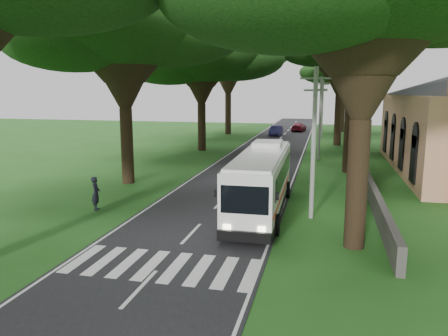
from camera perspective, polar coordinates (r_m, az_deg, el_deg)
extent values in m
plane|color=#1F4D16|center=(19.47, -6.08, -10.43)|extent=(140.00, 140.00, 0.00)
cube|color=black|center=(43.15, 4.87, 1.15)|extent=(8.00, 120.00, 0.04)
cube|color=silver|center=(17.73, -8.25, -12.63)|extent=(8.00, 3.00, 0.01)
cube|color=#383533|center=(41.74, 17.00, 1.24)|extent=(0.35, 50.00, 1.20)
cylinder|color=gray|center=(23.35, 11.62, 3.03)|extent=(0.24, 0.24, 8.00)
cube|color=gray|center=(23.17, 11.93, 11.40)|extent=(1.60, 0.10, 0.10)
cube|color=gray|center=(23.17, 11.87, 9.91)|extent=(1.20, 0.10, 0.10)
cylinder|color=gray|center=(43.26, 12.42, 6.29)|extent=(0.24, 0.24, 8.00)
cube|color=gray|center=(43.17, 12.60, 10.79)|extent=(1.60, 0.10, 0.10)
cube|color=gray|center=(43.16, 12.57, 10.00)|extent=(1.20, 0.10, 0.10)
cylinder|color=gray|center=(63.23, 12.72, 7.49)|extent=(0.24, 0.24, 8.00)
cube|color=gray|center=(63.16, 12.84, 10.57)|extent=(1.60, 0.10, 0.10)
cube|color=gray|center=(63.16, 12.82, 10.03)|extent=(1.20, 0.10, 0.10)
cylinder|color=black|center=(32.65, -12.55, 2.81)|extent=(0.90, 0.90, 5.48)
cone|color=black|center=(32.39, -12.87, 10.97)|extent=(3.20, 3.20, 3.80)
ellipsoid|color=black|center=(32.67, -13.15, 17.64)|extent=(13.77, 13.77, 5.78)
cylinder|color=black|center=(49.27, -2.92, 5.37)|extent=(0.90, 0.90, 5.23)
cone|color=black|center=(49.08, -2.97, 10.63)|extent=(3.20, 3.20, 3.80)
ellipsoid|color=black|center=(49.22, -3.01, 14.71)|extent=(14.99, 14.99, 6.30)
cylinder|color=black|center=(66.89, 0.54, 7.06)|extent=(0.90, 0.90, 6.07)
cone|color=black|center=(66.78, 0.55, 11.29)|extent=(3.20, 3.20, 3.80)
ellipsoid|color=black|center=(67.01, 0.55, 15.16)|extent=(15.04, 15.04, 6.32)
cylinder|color=black|center=(19.64, 16.98, -2.11)|extent=(0.90, 0.90, 5.61)
cone|color=black|center=(19.22, 17.73, 11.72)|extent=(3.20, 3.20, 3.80)
cylinder|color=black|center=(37.40, 16.06, 4.17)|extent=(0.90, 0.90, 6.24)
cone|color=black|center=(37.23, 16.45, 11.87)|extent=(3.20, 3.20, 3.80)
ellipsoid|color=black|center=(37.69, 16.84, 19.07)|extent=(14.62, 14.62, 6.14)
cylinder|color=black|center=(55.31, 14.67, 6.02)|extent=(0.90, 0.90, 6.06)
cone|color=black|center=(55.19, 14.90, 11.13)|extent=(3.20, 3.20, 3.80)
ellipsoid|color=black|center=(55.46, 15.13, 15.79)|extent=(13.07, 13.07, 5.49)
cylinder|color=black|center=(73.33, 15.12, 6.66)|extent=(0.90, 0.90, 5.21)
cone|color=black|center=(73.20, 15.29, 10.17)|extent=(3.20, 3.20, 3.80)
ellipsoid|color=black|center=(73.29, 15.42, 12.88)|extent=(12.54, 12.54, 5.27)
cube|color=white|center=(24.46, 4.90, -1.59)|extent=(2.61, 11.55, 2.83)
cube|color=black|center=(24.66, 5.00, -0.53)|extent=(2.63, 9.44, 1.05)
cube|color=black|center=(24.77, 4.85, -4.68)|extent=(2.65, 11.59, 0.34)
cube|color=#AA2B0B|center=(24.60, 4.88, -3.06)|extent=(2.64, 10.40, 0.17)
cube|color=white|center=(24.20, 4.95, 1.82)|extent=(2.41, 10.97, 0.17)
cylinder|color=black|center=(21.31, 0.31, -7.02)|extent=(0.35, 1.06, 1.05)
cylinder|color=black|center=(20.98, 6.78, -7.38)|extent=(0.35, 1.06, 1.05)
cylinder|color=black|center=(28.42, 3.39, -2.60)|extent=(0.35, 1.06, 1.05)
cylinder|color=black|center=(28.17, 8.22, -2.81)|extent=(0.35, 1.06, 1.05)
imported|color=navy|center=(65.25, 6.80, 4.88)|extent=(1.67, 4.40, 1.43)
imported|color=maroon|center=(72.26, 9.74, 5.31)|extent=(2.38, 4.85, 1.36)
imported|color=black|center=(26.05, -16.39, -3.20)|extent=(0.67, 0.82, 1.95)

